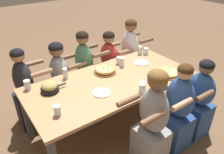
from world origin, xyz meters
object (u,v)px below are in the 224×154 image
(drinking_glass_a, at_px, (28,85))
(diner_far_center, at_px, (85,72))
(drinking_glass_d, at_px, (118,61))
(diner_far_midright, at_px, (109,67))
(skillet_bowl, at_px, (50,87))
(pizza_board_second, at_px, (168,72))
(drinking_glass_b, at_px, (57,111))
(diner_near_center, at_px, (152,124))
(empty_plate_a, at_px, (101,93))
(diner_near_midright, at_px, (177,112))
(cocktail_glass_blue, at_px, (143,85))
(drinking_glass_h, at_px, (122,62))
(diner_near_right, at_px, (198,102))
(diner_far_midleft, at_px, (61,81))
(empty_plate_b, at_px, (141,63))
(pizza_board_main, at_px, (105,70))
(drinking_glass_g, at_px, (65,74))
(drinking_glass_e, at_px, (146,51))
(drinking_glass_f, at_px, (142,89))
(diner_far_right, at_px, (130,57))
(diner_far_left, at_px, (26,92))
(drinking_glass_c, at_px, (140,51))

(drinking_glass_a, height_order, diner_far_center, diner_far_center)
(drinking_glass_d, relative_size, diner_far_midright, 0.10)
(drinking_glass_d, bearing_deg, skillet_bowl, -174.19)
(pizza_board_second, xyz_separation_m, drinking_glass_a, (-1.63, 0.71, 0.03))
(drinking_glass_b, bearing_deg, diner_near_center, -30.92)
(empty_plate_a, height_order, diner_near_midright, diner_near_midright)
(cocktail_glass_blue, bearing_deg, drinking_glass_b, 173.28)
(drinking_glass_h, bearing_deg, drinking_glass_b, -158.18)
(diner_near_right, height_order, diner_far_midleft, diner_far_midleft)
(drinking_glass_b, xyz_separation_m, drinking_glass_h, (1.17, 0.47, 0.01))
(drinking_glass_a, xyz_separation_m, diner_far_midleft, (0.52, 0.32, -0.29))
(skillet_bowl, bearing_deg, empty_plate_b, -2.61)
(empty_plate_b, bearing_deg, pizza_board_main, 172.99)
(empty_plate_b, bearing_deg, drinking_glass_a, 170.62)
(skillet_bowl, distance_m, drinking_glass_g, 0.33)
(diner_far_midright, bearing_deg, drinking_glass_e, 49.78)
(cocktail_glass_blue, relative_size, drinking_glass_b, 1.01)
(pizza_board_main, height_order, drinking_glass_e, drinking_glass_e)
(drinking_glass_f, bearing_deg, diner_near_midright, -47.45)
(pizza_board_main, height_order, diner_near_center, diner_near_center)
(empty_plate_a, xyz_separation_m, diner_near_right, (1.09, -0.57, -0.27))
(diner_far_midleft, relative_size, diner_far_center, 0.94)
(diner_far_right, bearing_deg, diner_near_center, -31.41)
(empty_plate_b, height_order, diner_far_midright, diner_far_midright)
(drinking_glass_f, relative_size, diner_near_right, 0.10)
(pizza_board_second, bearing_deg, diner_far_center, 124.14)
(drinking_glass_g, relative_size, diner_near_midright, 0.12)
(empty_plate_a, xyz_separation_m, diner_near_center, (0.27, -0.57, -0.20))
(skillet_bowl, relative_size, diner_far_midright, 0.28)
(empty_plate_a, relative_size, diner_far_right, 0.17)
(drinking_glass_d, bearing_deg, diner_near_center, -107.57)
(drinking_glass_a, distance_m, drinking_glass_b, 0.65)
(drinking_glass_b, distance_m, drinking_glass_g, 0.73)
(skillet_bowl, distance_m, diner_far_midright, 1.33)
(drinking_glass_d, xyz_separation_m, diner_far_left, (-1.24, 0.40, -0.29))
(empty_plate_a, bearing_deg, drinking_glass_f, -32.42)
(drinking_glass_b, height_order, diner_near_right, diner_near_right)
(empty_plate_b, bearing_deg, empty_plate_a, -160.67)
(pizza_board_main, relative_size, skillet_bowl, 1.01)
(drinking_glass_b, bearing_deg, drinking_glass_d, 25.44)
(drinking_glass_g, distance_m, diner_far_center, 0.63)
(diner_far_center, bearing_deg, drinking_glass_d, 40.29)
(diner_near_midright, bearing_deg, drinking_glass_a, 49.74)
(pizza_board_main, xyz_separation_m, skillet_bowl, (-0.78, -0.01, 0.02))
(pizza_board_main, relative_size, drinking_glass_a, 2.60)
(empty_plate_b, relative_size, drinking_glass_g, 1.52)
(diner_far_right, bearing_deg, drinking_glass_g, -75.98)
(drinking_glass_g, distance_m, diner_far_left, 0.63)
(empty_plate_a, bearing_deg, diner_near_right, -27.65)
(skillet_bowl, distance_m, drinking_glass_c, 1.58)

